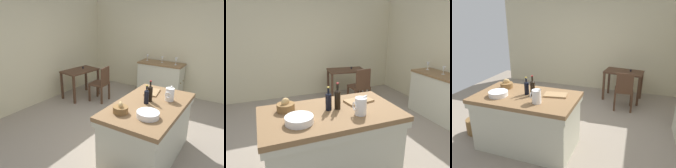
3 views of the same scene
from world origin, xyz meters
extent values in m
plane|color=gray|center=(0.00, 0.00, 0.00)|extent=(6.76, 6.76, 0.00)
cube|color=beige|center=(0.00, 2.60, 1.30)|extent=(5.32, 0.12, 2.60)
cube|color=beige|center=(2.60, 0.00, 1.30)|extent=(0.12, 5.20, 2.60)
cube|color=brown|center=(-0.33, -0.57, 0.86)|extent=(1.61, 0.92, 0.06)
cube|color=#BCBAA3|center=(-0.33, -0.57, 0.79)|extent=(1.59, 0.90, 0.08)
cube|color=#BCBAA3|center=(-0.33, -0.57, 0.42)|extent=(1.53, 0.84, 0.83)
cube|color=brown|center=(2.26, 0.25, 0.88)|extent=(0.52, 1.16, 0.04)
cube|color=#BCBAA3|center=(2.26, 0.25, 0.43)|extent=(0.49, 1.13, 0.85)
sphere|color=brown|center=(2.14, -0.34, 0.47)|extent=(0.03, 0.03, 0.03)
sphere|color=brown|center=(2.38, -0.34, 0.47)|extent=(0.03, 0.03, 0.03)
cube|color=#472D1E|center=(0.97, 1.95, 0.72)|extent=(0.97, 0.68, 0.04)
cube|color=#472D1E|center=(0.53, 1.76, 0.35)|extent=(0.06, 0.06, 0.70)
cube|color=#472D1E|center=(1.35, 1.65, 0.35)|extent=(0.06, 0.06, 0.70)
cube|color=#472D1E|center=(0.60, 2.25, 0.35)|extent=(0.06, 0.06, 0.70)
cube|color=#472D1E|center=(1.42, 2.14, 0.35)|extent=(0.06, 0.06, 0.70)
cylinder|color=black|center=(1.13, 1.98, 0.76)|extent=(0.04, 0.04, 0.05)
cube|color=#472D1E|center=(1.04, 1.38, 0.45)|extent=(0.43, 0.43, 0.04)
cube|color=#472D1E|center=(1.05, 1.20, 0.68)|extent=(0.36, 0.06, 0.42)
cube|color=#472D1E|center=(1.21, 1.57, 0.22)|extent=(0.04, 0.04, 0.43)
cube|color=#472D1E|center=(0.85, 1.55, 0.22)|extent=(0.04, 0.04, 0.43)
cube|color=#472D1E|center=(1.23, 1.21, 0.22)|extent=(0.04, 0.04, 0.43)
cube|color=#472D1E|center=(0.87, 1.19, 0.22)|extent=(0.04, 0.04, 0.43)
cylinder|color=white|center=(-0.05, -0.77, 0.99)|extent=(0.13, 0.13, 0.20)
cone|color=white|center=(0.01, -0.77, 1.10)|extent=(0.07, 0.04, 0.06)
torus|color=white|center=(-0.13, -0.77, 1.00)|extent=(0.02, 0.10, 0.10)
cylinder|color=white|center=(-0.73, -0.73, 0.93)|extent=(0.29, 0.29, 0.08)
cylinder|color=brown|center=(-0.81, -0.37, 0.94)|extent=(0.21, 0.21, 0.09)
ellipsoid|color=tan|center=(-0.81, -0.37, 1.00)|extent=(0.13, 0.11, 0.10)
cube|color=#99754C|center=(0.10, -0.42, 0.90)|extent=(0.38, 0.26, 0.02)
cylinder|color=black|center=(-0.23, -0.53, 1.00)|extent=(0.07, 0.07, 0.22)
cone|color=black|center=(-0.23, -0.53, 1.12)|extent=(0.07, 0.07, 0.03)
cylinder|color=black|center=(-0.23, -0.53, 1.17)|extent=(0.03, 0.03, 0.08)
cylinder|color=maroon|center=(-0.23, -0.53, 1.21)|extent=(0.03, 0.03, 0.01)
cylinder|color=black|center=(-0.34, -0.52, 0.99)|extent=(0.07, 0.07, 0.19)
cone|color=black|center=(-0.34, -0.52, 1.10)|extent=(0.07, 0.07, 0.02)
cylinder|color=black|center=(-0.34, -0.52, 1.14)|extent=(0.03, 0.03, 0.07)
cylinder|color=#B29933|center=(-0.34, -0.52, 1.17)|extent=(0.03, 0.03, 0.01)
cylinder|color=white|center=(2.23, -0.14, 0.90)|extent=(0.06, 0.06, 0.00)
cylinder|color=white|center=(2.23, -0.14, 0.94)|extent=(0.01, 0.01, 0.07)
cone|color=white|center=(2.23, -0.14, 1.03)|extent=(0.07, 0.07, 0.11)
cylinder|color=white|center=(2.28, 0.24, 0.90)|extent=(0.06, 0.06, 0.00)
cylinder|color=white|center=(2.28, 0.24, 0.93)|extent=(0.01, 0.01, 0.06)
cone|color=white|center=(2.28, 0.24, 1.01)|extent=(0.07, 0.07, 0.09)
cylinder|color=white|center=(2.31, 0.67, 0.90)|extent=(0.06, 0.06, 0.00)
cylinder|color=white|center=(2.31, 0.67, 0.93)|extent=(0.01, 0.01, 0.07)
cone|color=white|center=(2.31, 0.67, 1.02)|extent=(0.07, 0.07, 0.09)
camera|label=1|loc=(-3.02, -1.69, 2.17)|focal=34.22mm
camera|label=2|loc=(-1.07, -2.65, 1.89)|focal=33.21mm
camera|label=3|loc=(1.22, -3.25, 2.13)|focal=33.79mm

